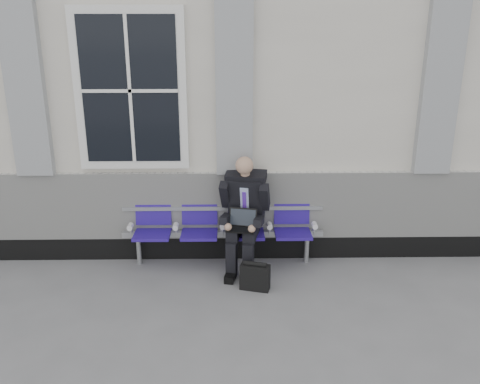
{
  "coord_description": "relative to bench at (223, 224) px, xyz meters",
  "views": [
    {
      "loc": [
        1.56,
        -5.04,
        3.25
      ],
      "look_at": [
        1.66,
        0.9,
        1.14
      ],
      "focal_mm": 40.0,
      "sensor_mm": 36.0,
      "label": 1
    }
  ],
  "objects": [
    {
      "name": "ground",
      "position": [
        -1.44,
        -1.32,
        -0.55
      ],
      "size": [
        70.0,
        70.0,
        0.0
      ],
      "primitive_type": "plane",
      "color": "slate",
      "rests_on": "ground"
    },
    {
      "name": "station_building",
      "position": [
        -1.46,
        2.15,
        1.67
      ],
      "size": [
        14.4,
        4.4,
        4.49
      ],
      "color": "silver",
      "rests_on": "ground"
    },
    {
      "name": "bench",
      "position": [
        0.0,
        0.0,
        0.0
      ],
      "size": [
        2.6,
        0.47,
        0.91
      ],
      "color": "#9EA0A3",
      "rests_on": "ground"
    },
    {
      "name": "businessman",
      "position": [
        0.28,
        -0.14,
        0.25
      ],
      "size": [
        0.65,
        0.88,
        1.49
      ],
      "color": "black",
      "rests_on": "ground"
    },
    {
      "name": "briefcase",
      "position": [
        0.39,
        -0.71,
        -0.39
      ],
      "size": [
        0.38,
        0.23,
        0.36
      ],
      "color": "black",
      "rests_on": "ground"
    }
  ]
}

